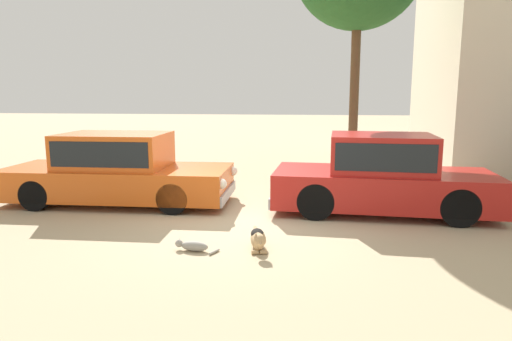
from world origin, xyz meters
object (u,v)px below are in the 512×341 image
at_px(parked_sedan_nearest, 117,169).
at_px(parked_sedan_second, 382,175).
at_px(stray_dog_spotted, 258,239).
at_px(stray_cat, 193,246).

relative_size(parked_sedan_nearest, parked_sedan_second, 1.10).
height_order(parked_sedan_nearest, stray_dog_spotted, parked_sedan_nearest).
xyz_separation_m(parked_sedan_second, stray_dog_spotted, (-2.13, -2.36, -0.58)).
distance_m(parked_sedan_second, stray_cat, 4.05).
xyz_separation_m(parked_sedan_nearest, parked_sedan_second, (5.36, -0.15, 0.02)).
distance_m(parked_sedan_nearest, stray_dog_spotted, 4.14).
distance_m(stray_dog_spotted, stray_cat, 0.96).
height_order(stray_dog_spotted, stray_cat, stray_dog_spotted).
bearing_deg(parked_sedan_second, parked_sedan_nearest, -178.04).
bearing_deg(stray_cat, stray_dog_spotted, -161.41).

